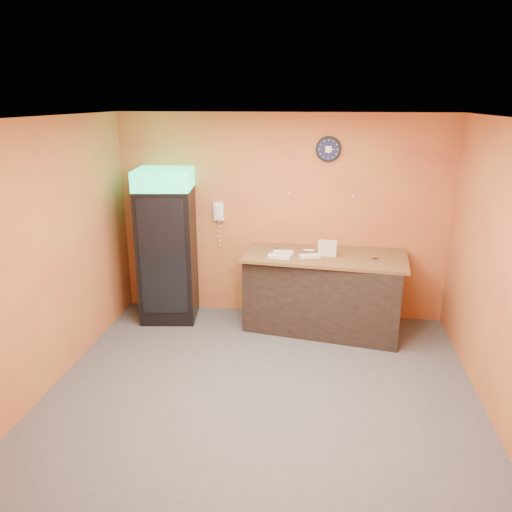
# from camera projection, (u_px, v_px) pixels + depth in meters

# --- Properties ---
(floor) EXTENTS (4.50, 4.50, 0.00)m
(floor) POSITION_uv_depth(u_px,v_px,m) (263.00, 386.00, 5.38)
(floor) COLOR #47474C
(floor) RESTS_ON ground
(back_wall) EXTENTS (4.50, 0.02, 2.80)m
(back_wall) POSITION_uv_depth(u_px,v_px,m) (281.00, 218.00, 6.85)
(back_wall) COLOR #C47D37
(back_wall) RESTS_ON floor
(left_wall) EXTENTS (0.02, 4.00, 2.80)m
(left_wall) POSITION_uv_depth(u_px,v_px,m) (52.00, 254.00, 5.25)
(left_wall) COLOR #C47D37
(left_wall) RESTS_ON floor
(right_wall) EXTENTS (0.02, 4.00, 2.80)m
(right_wall) POSITION_uv_depth(u_px,v_px,m) (502.00, 274.00, 4.66)
(right_wall) COLOR #C47D37
(right_wall) RESTS_ON floor
(ceiling) EXTENTS (4.50, 4.00, 0.02)m
(ceiling) POSITION_uv_depth(u_px,v_px,m) (264.00, 117.00, 4.53)
(ceiling) COLOR white
(ceiling) RESTS_ON back_wall
(beverage_cooler) EXTENTS (0.82, 0.83, 2.09)m
(beverage_cooler) POSITION_uv_depth(u_px,v_px,m) (166.00, 248.00, 6.79)
(beverage_cooler) COLOR black
(beverage_cooler) RESTS_ON floor
(prep_counter) EXTENTS (2.11, 1.20, 1.00)m
(prep_counter) POSITION_uv_depth(u_px,v_px,m) (324.00, 293.00, 6.62)
(prep_counter) COLOR black
(prep_counter) RESTS_ON floor
(wall_clock) EXTENTS (0.33, 0.06, 0.33)m
(wall_clock) POSITION_uv_depth(u_px,v_px,m) (328.00, 149.00, 6.46)
(wall_clock) COLOR black
(wall_clock) RESTS_ON back_wall
(wall_phone) EXTENTS (0.13, 0.11, 0.25)m
(wall_phone) POSITION_uv_depth(u_px,v_px,m) (219.00, 212.00, 6.89)
(wall_phone) COLOR white
(wall_phone) RESTS_ON back_wall
(butcher_paper) EXTENTS (2.15, 1.18, 0.04)m
(butcher_paper) POSITION_uv_depth(u_px,v_px,m) (325.00, 256.00, 6.46)
(butcher_paper) COLOR brown
(butcher_paper) RESTS_ON prep_counter
(sub_roll_stack) EXTENTS (0.24, 0.11, 0.20)m
(sub_roll_stack) POSITION_uv_depth(u_px,v_px,m) (328.00, 248.00, 6.37)
(sub_roll_stack) COLOR beige
(sub_roll_stack) RESTS_ON butcher_paper
(wrapped_sandwich_left) EXTENTS (0.29, 0.15, 0.04)m
(wrapped_sandwich_left) POSITION_uv_depth(u_px,v_px,m) (279.00, 256.00, 6.31)
(wrapped_sandwich_left) COLOR silver
(wrapped_sandwich_left) RESTS_ON butcher_paper
(wrapped_sandwich_mid) EXTENTS (0.28, 0.18, 0.04)m
(wrapped_sandwich_mid) POSITION_uv_depth(u_px,v_px,m) (310.00, 256.00, 6.33)
(wrapped_sandwich_mid) COLOR silver
(wrapped_sandwich_mid) RESTS_ON butcher_paper
(wrapped_sandwich_right) EXTENTS (0.27, 0.12, 0.04)m
(wrapped_sandwich_right) POSITION_uv_depth(u_px,v_px,m) (283.00, 252.00, 6.48)
(wrapped_sandwich_right) COLOR silver
(wrapped_sandwich_right) RESTS_ON butcher_paper
(kitchen_tool) EXTENTS (0.07, 0.07, 0.07)m
(kitchen_tool) POSITION_uv_depth(u_px,v_px,m) (316.00, 249.00, 6.58)
(kitchen_tool) COLOR silver
(kitchen_tool) RESTS_ON butcher_paper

